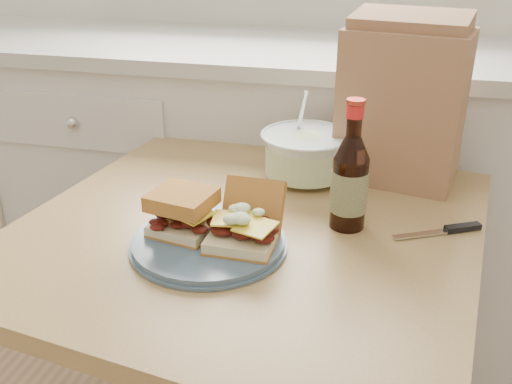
% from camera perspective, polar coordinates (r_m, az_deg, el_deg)
% --- Properties ---
extents(cabinet_run, '(2.50, 0.64, 0.94)m').
position_cam_1_polar(cabinet_run, '(1.90, 1.15, 0.72)').
color(cabinet_run, silver).
rests_on(cabinet_run, ground).
extents(dining_table, '(0.99, 0.99, 0.73)m').
position_cam_1_polar(dining_table, '(1.19, -0.68, -7.62)').
color(dining_table, '#A57F4E').
rests_on(dining_table, ground).
extents(plate, '(0.28, 0.28, 0.02)m').
position_cam_1_polar(plate, '(1.05, -4.74, -5.03)').
color(plate, '#465C71').
rests_on(plate, dining_table).
extents(sandwich_left, '(0.13, 0.12, 0.08)m').
position_cam_1_polar(sandwich_left, '(1.05, -7.33, -1.98)').
color(sandwich_left, beige).
rests_on(sandwich_left, plate).
extents(sandwich_right, '(0.12, 0.16, 0.10)m').
position_cam_1_polar(sandwich_right, '(1.02, -1.02, -3.06)').
color(sandwich_right, beige).
rests_on(sandwich_right, plate).
extents(coleslaw_bowl, '(0.21, 0.21, 0.21)m').
position_cam_1_polar(coleslaw_bowl, '(1.31, 5.00, 3.59)').
color(coleslaw_bowl, silver).
rests_on(coleslaw_bowl, dining_table).
extents(beer_bottle, '(0.07, 0.07, 0.26)m').
position_cam_1_polar(beer_bottle, '(1.09, 9.36, 1.10)').
color(beer_bottle, black).
rests_on(beer_bottle, dining_table).
extents(knife, '(0.17, 0.10, 0.01)m').
position_cam_1_polar(knife, '(1.16, 19.02, -3.55)').
color(knife, silver).
rests_on(knife, dining_table).
extents(paper_bag, '(0.29, 0.22, 0.34)m').
position_cam_1_polar(paper_bag, '(1.31, 14.36, 8.23)').
color(paper_bag, '#966948').
rests_on(paper_bag, dining_table).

